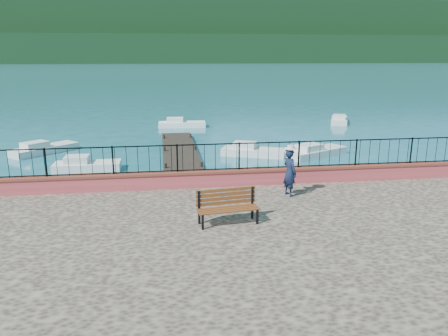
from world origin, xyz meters
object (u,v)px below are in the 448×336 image
object	(u,v)px
boat_5	(339,118)
boat_4	(182,122)
person	(290,172)
park_bench	(228,214)
boat_1	(254,149)
boat_0	(87,163)
boat_3	(45,146)
boat_2	(316,149)

from	to	relation	value
boat_5	boat_4	bearing A→B (deg)	114.35
person	boat_5	bearing A→B (deg)	-46.45
park_bench	boat_1	distance (m)	13.79
boat_5	boat_0	bearing A→B (deg)	148.14
boat_0	park_bench	bearing A→B (deg)	-63.42
boat_3	boat_0	bearing A→B (deg)	-99.68
boat_2	boat_4	size ratio (longest dim) A/B	1.06
boat_0	boat_4	bearing A→B (deg)	67.24
park_bench	boat_3	distance (m)	18.07
person	boat_2	bearing A→B (deg)	-44.57
boat_0	boat_3	distance (m)	5.60
boat_1	boat_0	bearing A→B (deg)	-144.50
boat_0	boat_4	world-z (taller)	same
boat_0	boat_2	distance (m)	12.86
boat_4	boat_1	bearing A→B (deg)	-69.01
park_bench	boat_2	bearing A→B (deg)	52.94
boat_0	boat_3	size ratio (longest dim) A/B	0.84
boat_4	person	bearing A→B (deg)	-80.91
boat_2	park_bench	bearing A→B (deg)	-147.58
boat_0	boat_3	bearing A→B (deg)	124.71
boat_3	boat_4	distance (m)	12.21
boat_0	boat_1	xyz separation A→B (m)	(9.16, 2.13, 0.00)
person	boat_5	xyz separation A→B (m)	(11.16, 22.45, -1.60)
boat_0	boat_1	bearing A→B (deg)	13.02
boat_1	boat_4	bearing A→B (deg)	130.76
boat_3	boat_5	distance (m)	24.06
person	boat_4	bearing A→B (deg)	-13.58
person	boat_3	bearing A→B (deg)	19.53
boat_3	person	bearing A→B (deg)	-94.92
person	boat_2	distance (m)	11.58
person	boat_4	xyz separation A→B (m)	(-2.50, 22.13, -1.60)
park_bench	boat_2	xyz separation A→B (m)	(7.18, 12.62, -1.09)
park_bench	boat_4	xyz separation A→B (m)	(-0.09, 24.32, -1.09)
boat_1	boat_4	xyz separation A→B (m)	(-3.66, 11.04, 0.00)
boat_0	boat_3	xyz separation A→B (m)	(-3.19, 4.60, 0.00)
boat_1	boat_2	world-z (taller)	same
boat_0	boat_5	distance (m)	23.43
boat_2	boat_4	world-z (taller)	same
boat_5	park_bench	bearing A→B (deg)	174.16
boat_5	boat_2	bearing A→B (deg)	174.99
park_bench	boat_0	size ratio (longest dim) A/B	0.54
boat_0	boat_1	world-z (taller)	same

